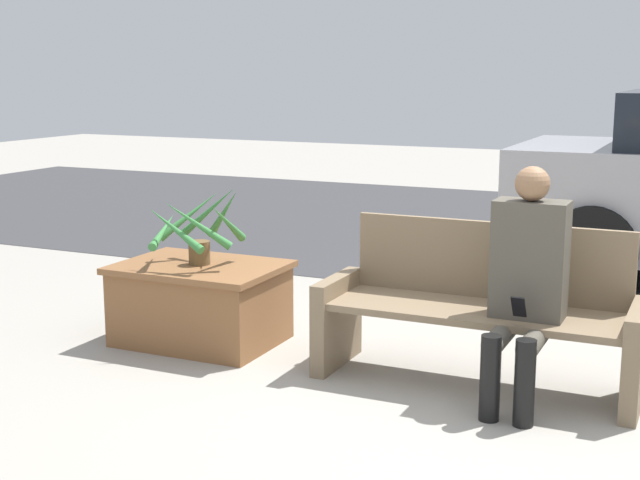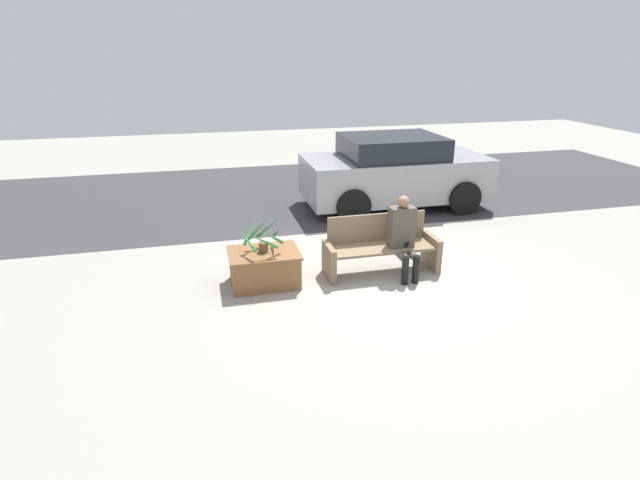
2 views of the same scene
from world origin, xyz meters
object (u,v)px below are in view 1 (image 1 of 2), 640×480
object	(u,v)px
bench	(480,312)
person_seated	(526,278)
potted_plant	(198,228)
planter_box	(201,300)

from	to	relation	value
bench	person_seated	size ratio (longest dim) A/B	1.42
potted_plant	planter_box	bearing A→B (deg)	-20.79
person_seated	potted_plant	world-z (taller)	person_seated
bench	planter_box	world-z (taller)	bench
planter_box	potted_plant	size ratio (longest dim) A/B	1.67
planter_box	potted_plant	xyz separation A→B (m)	(-0.01, 0.00, 0.48)
person_seated	potted_plant	xyz separation A→B (m)	(-2.13, 0.18, 0.08)
bench	planter_box	size ratio (longest dim) A/B	1.72
planter_box	person_seated	bearing A→B (deg)	-4.66
person_seated	planter_box	bearing A→B (deg)	175.34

